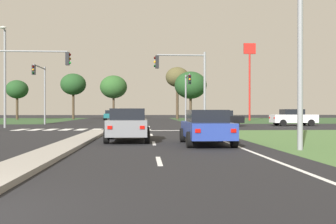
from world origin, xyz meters
The scene contains 35 objects.
ground_plane centered at (0.00, 30.00, 0.00)m, with size 200.00×200.00×0.00m, color black.
grass_verge_far_right centered at (25.50, 54.50, 0.00)m, with size 35.00×35.00×0.01m, color #2D4C28.
median_island_near centered at (0.00, 11.00, 0.07)m, with size 1.20×22.00×0.14m, color gray.
median_island_far centered at (0.00, 55.00, 0.07)m, with size 1.20×36.00×0.14m, color gray.
lane_dash_near centered at (3.50, 5.94, 0.01)m, with size 0.14×2.00×0.01m, color silver.
lane_dash_second centered at (3.50, 11.94, 0.01)m, with size 0.14×2.00×0.01m, color silver.
lane_dash_third centered at (3.50, 17.94, 0.01)m, with size 0.14×2.00×0.01m, color silver.
lane_dash_fourth centered at (3.50, 23.94, 0.01)m, with size 0.14×2.00×0.01m, color silver.
lane_dash_fifth centered at (3.50, 29.94, 0.01)m, with size 0.14×2.00×0.01m, color silver.
edge_line_right centered at (6.85, 12.00, 0.01)m, with size 0.14×24.00×0.01m, color silver.
stop_bar_near centered at (3.80, 23.00, 0.01)m, with size 6.40×0.50×0.01m, color silver.
crosswalk_bar_near centered at (-6.40, 24.80, 0.01)m, with size 0.70×2.80×0.01m, color silver.
crosswalk_bar_second centered at (-5.25, 24.80, 0.01)m, with size 0.70×2.80×0.01m, color silver.
crosswalk_bar_third centered at (-4.10, 24.80, 0.01)m, with size 0.70×2.80×0.01m, color silver.
crosswalk_bar_fourth centered at (-2.95, 24.80, 0.01)m, with size 0.70×2.80×0.01m, color silver.
crosswalk_bar_fifth centered at (-1.80, 24.80, 0.01)m, with size 0.70×2.80×0.01m, color silver.
crosswalk_bar_sixth centered at (-0.65, 24.80, 0.01)m, with size 0.70×2.80×0.01m, color silver.
car_black_near centered at (10.13, 30.57, 0.76)m, with size 4.47×2.02×1.49m.
car_blue_second centered at (5.72, 11.13, 0.76)m, with size 1.98×4.33×1.49m.
car_teal_third centered at (-2.32, 56.24, 0.79)m, with size 1.98×4.48×1.54m.
car_grey_fourth centered at (2.31, 13.21, 0.79)m, with size 2.01×4.27×1.56m.
car_white_fifth centered at (17.43, 31.00, 0.82)m, with size 4.27×2.01×1.61m.
traffic_signal_near_right centered at (6.25, 23.40, 3.98)m, with size 3.93×0.32×5.87m.
traffic_signal_near_left centered at (-5.70, 23.40, 4.19)m, with size 5.38×0.32×6.06m.
traffic_signal_far_left centered at (-7.60, 35.09, 4.22)m, with size 0.32×4.46×6.19m.
traffic_signal_far_right centered at (7.60, 35.20, 3.67)m, with size 0.32×3.91×5.39m.
street_lamp_near centered at (8.73, 8.53, 4.96)m, with size 1.23×2.15×8.83m.
street_lamp_second centered at (-8.76, 28.11, 4.71)m, with size 0.89×2.07×8.37m.
pedestrian_at_median centered at (-0.24, 43.94, 1.16)m, with size 0.34×0.34×1.69m.
fastfood_pole_sign centered at (18.93, 51.70, 8.50)m, with size 1.80×0.40×11.66m.
treeline_near centered at (-18.07, 59.74, 4.99)m, with size 3.61×3.61×6.57m.
treeline_second centered at (-9.28, 62.03, 6.04)m, with size 4.38×4.38×7.94m.
treeline_third centered at (-2.35, 62.33, 5.64)m, with size 4.72×4.72×7.67m.
treeline_fourth centered at (10.59, 56.85, 5.63)m, with size 5.25×5.25×7.88m.
treeline_fifth centered at (8.68, 59.91, 7.14)m, with size 4.00×4.00×8.94m.
Camera 1 is at (3.09, -5.00, 1.45)m, focal length 40.78 mm.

